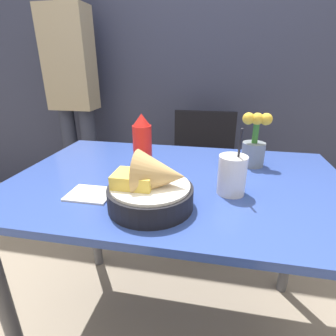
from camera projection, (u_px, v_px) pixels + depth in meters
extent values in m
plane|color=gray|center=(175.00, 326.00, 1.19)|extent=(12.00, 12.00, 0.00)
cube|color=#2D334C|center=(206.00, 33.00, 1.80)|extent=(7.00, 0.06, 2.60)
cube|color=#334C9E|center=(177.00, 181.00, 0.92)|extent=(1.15, 0.75, 0.02)
cylinder|color=#4C4C51|center=(6.00, 310.00, 0.86)|extent=(0.05, 0.05, 0.71)
cylinder|color=#4C4C51|center=(93.00, 211.00, 1.43)|extent=(0.05, 0.05, 0.71)
cylinder|color=#4C4C51|center=(293.00, 232.00, 1.25)|extent=(0.05, 0.05, 0.71)
cylinder|color=black|center=(168.00, 220.00, 1.62)|extent=(0.03, 0.03, 0.41)
cylinder|color=black|center=(227.00, 226.00, 1.55)|extent=(0.03, 0.03, 0.41)
cylinder|color=black|center=(177.00, 193.00, 1.94)|extent=(0.03, 0.03, 0.41)
cylinder|color=black|center=(226.00, 198.00, 1.88)|extent=(0.03, 0.03, 0.41)
cube|color=black|center=(201.00, 178.00, 1.67)|extent=(0.40, 0.40, 0.02)
cube|color=black|center=(204.00, 140.00, 1.76)|extent=(0.40, 0.03, 0.38)
cylinder|color=black|center=(151.00, 197.00, 0.72)|extent=(0.24, 0.24, 0.06)
cylinder|color=white|center=(150.00, 186.00, 0.71)|extent=(0.22, 0.22, 0.01)
cone|color=tan|center=(161.00, 175.00, 0.69)|extent=(0.13, 0.13, 0.13)
cube|color=#E5C14C|center=(134.00, 180.00, 0.70)|extent=(0.11, 0.09, 0.04)
cylinder|color=red|center=(143.00, 152.00, 0.88)|extent=(0.06, 0.06, 0.18)
cone|color=red|center=(141.00, 120.00, 0.84)|extent=(0.06, 0.06, 0.04)
cylinder|color=silver|center=(232.00, 175.00, 0.78)|extent=(0.08, 0.08, 0.12)
cylinder|color=black|center=(232.00, 178.00, 0.79)|extent=(0.08, 0.08, 0.10)
cylinder|color=black|center=(238.00, 158.00, 0.76)|extent=(0.01, 0.07, 0.19)
cylinder|color=gray|center=(253.00, 154.00, 1.01)|extent=(0.09, 0.09, 0.09)
cylinder|color=#33722D|center=(256.00, 132.00, 0.98)|extent=(0.02, 0.02, 0.08)
sphere|color=gold|center=(257.00, 119.00, 0.96)|extent=(0.04, 0.04, 0.04)
sphere|color=gold|center=(249.00, 119.00, 0.96)|extent=(0.04, 0.04, 0.04)
sphere|color=gold|center=(266.00, 119.00, 0.95)|extent=(0.04, 0.04, 0.04)
cube|color=white|center=(90.00, 194.00, 0.79)|extent=(0.13, 0.11, 0.01)
cylinder|color=#2D3347|center=(73.00, 159.00, 2.07)|extent=(0.11, 0.11, 0.80)
cylinder|color=#2D3347|center=(92.00, 161.00, 2.04)|extent=(0.11, 0.11, 0.80)
cube|color=gray|center=(69.00, 60.00, 1.79)|extent=(0.32, 0.18, 0.66)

